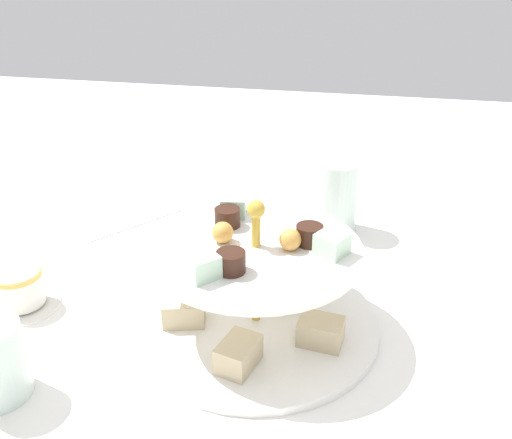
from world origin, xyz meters
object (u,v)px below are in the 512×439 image
object	(u,v)px
tiered_serving_stand	(256,291)
teacup_with_saucer	(20,290)
water_glass_tall_right	(336,197)
butter_knife_right	(135,224)

from	to	relation	value
tiered_serving_stand	teacup_with_saucer	world-z (taller)	tiered_serving_stand
water_glass_tall_right	butter_knife_right	distance (m)	0.33
butter_knife_right	water_glass_tall_right	bearing A→B (deg)	135.48
teacup_with_saucer	butter_knife_right	distance (m)	0.25
tiered_serving_stand	water_glass_tall_right	distance (m)	0.28
tiered_serving_stand	butter_knife_right	distance (m)	0.33
teacup_with_saucer	butter_knife_right	xyz separation A→B (m)	(0.24, -0.04, -0.02)
tiered_serving_stand	butter_knife_right	size ratio (longest dim) A/B	1.69
tiered_serving_stand	butter_knife_right	xyz separation A→B (m)	(0.21, 0.25, -0.05)
tiered_serving_stand	butter_knife_right	world-z (taller)	tiered_serving_stand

